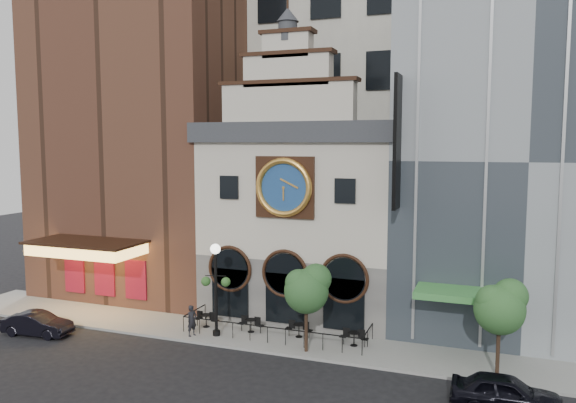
% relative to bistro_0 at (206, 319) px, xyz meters
% --- Properties ---
extents(ground, '(120.00, 120.00, 0.00)m').
position_rel_bistro_0_xyz_m(ground, '(4.46, -2.40, -0.61)').
color(ground, black).
rests_on(ground, ground).
extents(sidewalk, '(44.00, 5.00, 0.15)m').
position_rel_bistro_0_xyz_m(sidewalk, '(4.46, 0.10, -0.54)').
color(sidewalk, gray).
rests_on(sidewalk, ground).
extents(clock_building, '(12.60, 8.78, 18.65)m').
position_rel_bistro_0_xyz_m(clock_building, '(4.46, 5.43, 6.07)').
color(clock_building, '#605E5B').
rests_on(clock_building, ground).
extents(theater_building, '(14.00, 15.60, 25.00)m').
position_rel_bistro_0_xyz_m(theater_building, '(-8.54, 7.56, 11.99)').
color(theater_building, brown).
rests_on(theater_building, ground).
extents(retail_building, '(14.00, 14.40, 20.00)m').
position_rel_bistro_0_xyz_m(retail_building, '(17.46, 7.59, 9.53)').
color(retail_building, gray).
rests_on(retail_building, ground).
extents(office_tower, '(20.00, 16.00, 40.00)m').
position_rel_bistro_0_xyz_m(office_tower, '(4.46, 17.60, 19.39)').
color(office_tower, beige).
rests_on(office_tower, ground).
extents(cafe_railing, '(10.60, 2.60, 0.90)m').
position_rel_bistro_0_xyz_m(cafe_railing, '(4.46, 0.10, -0.01)').
color(cafe_railing, black).
rests_on(cafe_railing, sidewalk).
extents(bistro_0, '(1.58, 0.68, 0.90)m').
position_rel_bistro_0_xyz_m(bistro_0, '(0.00, 0.00, 0.00)').
color(bistro_0, black).
rests_on(bistro_0, sidewalk).
extents(bistro_1, '(1.58, 0.68, 0.90)m').
position_rel_bistro_0_xyz_m(bistro_1, '(2.88, 0.10, 0.00)').
color(bistro_1, black).
rests_on(bistro_1, sidewalk).
extents(bistro_2, '(1.58, 0.68, 0.90)m').
position_rel_bistro_0_xyz_m(bistro_2, '(5.78, 0.28, 0.00)').
color(bistro_2, black).
rests_on(bistro_2, sidewalk).
extents(bistro_3, '(1.58, 0.68, 0.90)m').
position_rel_bistro_0_xyz_m(bistro_3, '(9.04, 0.03, 0.00)').
color(bistro_3, black).
rests_on(bistro_3, sidewalk).
extents(car_right, '(4.49, 1.86, 1.52)m').
position_rel_bistro_0_xyz_m(car_right, '(16.66, -4.69, 0.15)').
color(car_right, black).
rests_on(car_right, ground).
extents(car_left, '(4.21, 1.85, 1.34)m').
position_rel_bistro_0_xyz_m(car_left, '(-8.69, -4.31, 0.06)').
color(car_left, black).
rests_on(car_left, ground).
extents(pedestrian, '(0.62, 0.75, 1.77)m').
position_rel_bistro_0_xyz_m(pedestrian, '(-0.01, -1.65, 0.42)').
color(pedestrian, black).
rests_on(pedestrian, sidewalk).
extents(lamppost, '(1.67, 0.80, 5.31)m').
position_rel_bistro_0_xyz_m(lamppost, '(1.26, -1.10, 2.82)').
color(lamppost, black).
rests_on(lamppost, sidewalk).
extents(tree_left, '(2.44, 2.34, 4.69)m').
position_rel_bistro_0_xyz_m(tree_left, '(6.90, -1.60, 2.98)').
color(tree_left, '#382619').
rests_on(tree_left, sidewalk).
extents(tree_right, '(2.43, 2.34, 4.68)m').
position_rel_bistro_0_xyz_m(tree_right, '(16.37, -1.54, 2.97)').
color(tree_right, '#382619').
rests_on(tree_right, sidewalk).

